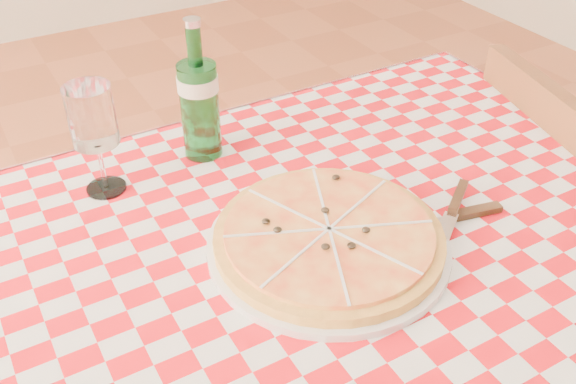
% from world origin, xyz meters
% --- Properties ---
extents(dining_table, '(1.20, 0.80, 0.75)m').
position_xyz_m(dining_table, '(0.00, 0.00, 0.66)').
color(dining_table, brown).
rests_on(dining_table, ground).
extents(tablecloth, '(1.30, 0.90, 0.01)m').
position_xyz_m(tablecloth, '(0.00, 0.00, 0.75)').
color(tablecloth, '#B40B13').
rests_on(tablecloth, dining_table).
extents(chair_near, '(0.46, 0.46, 0.84)m').
position_xyz_m(chair_near, '(0.69, 0.08, 0.48)').
color(chair_near, brown).
rests_on(chair_near, ground).
extents(pizza_plate, '(0.49, 0.49, 0.05)m').
position_xyz_m(pizza_plate, '(0.00, -0.03, 0.78)').
color(pizza_plate, gold).
rests_on(pizza_plate, tablecloth).
extents(water_bottle, '(0.08, 0.08, 0.26)m').
position_xyz_m(water_bottle, '(-0.06, 0.32, 0.89)').
color(water_bottle, '#186326').
rests_on(water_bottle, tablecloth).
extents(wine_glass, '(0.10, 0.10, 0.20)m').
position_xyz_m(wine_glass, '(-0.25, 0.30, 0.86)').
color(wine_glass, silver).
rests_on(wine_glass, tablecloth).
extents(cutlery, '(0.27, 0.25, 0.02)m').
position_xyz_m(cutlery, '(0.21, -0.07, 0.77)').
color(cutlery, silver).
rests_on(cutlery, tablecloth).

